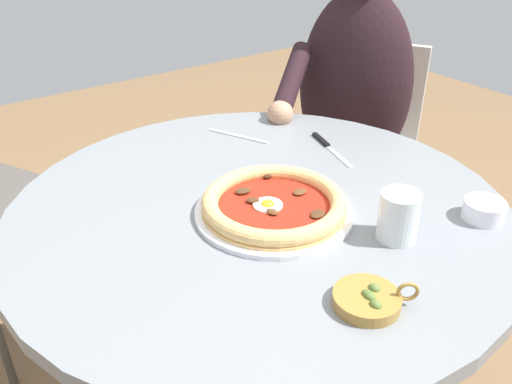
{
  "coord_description": "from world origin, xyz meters",
  "views": [
    {
      "loc": [
        -0.72,
        0.54,
        1.27
      ],
      "look_at": [
        0.03,
        -0.01,
        0.73
      ],
      "focal_mm": 37.55,
      "sensor_mm": 36.0,
      "label": 1
    }
  ],
  "objects_px": {
    "steak_knife": "(326,144)",
    "cafe_chair_diner": "(358,141)",
    "diner_person": "(348,149)",
    "ramekin_capers": "(484,209)",
    "dining_table": "(259,266)",
    "olive_pan": "(368,299)",
    "pizza_on_plate": "(275,205)",
    "fork_utensil": "(238,136)",
    "water_glass": "(398,219)"
  },
  "relations": [
    {
      "from": "dining_table",
      "to": "ramekin_capers",
      "type": "bearing_deg",
      "value": -133.71
    },
    {
      "from": "water_glass",
      "to": "steak_knife",
      "type": "height_order",
      "value": "water_glass"
    },
    {
      "from": "olive_pan",
      "to": "fork_utensil",
      "type": "distance_m",
      "value": 0.65
    },
    {
      "from": "pizza_on_plate",
      "to": "cafe_chair_diner",
      "type": "distance_m",
      "value": 0.91
    },
    {
      "from": "pizza_on_plate",
      "to": "diner_person",
      "type": "relative_size",
      "value": 0.25
    },
    {
      "from": "dining_table",
      "to": "steak_knife",
      "type": "bearing_deg",
      "value": -67.27
    },
    {
      "from": "dining_table",
      "to": "pizza_on_plate",
      "type": "bearing_deg",
      "value": -176.73
    },
    {
      "from": "dining_table",
      "to": "fork_utensil",
      "type": "relative_size",
      "value": 6.29
    },
    {
      "from": "dining_table",
      "to": "ramekin_capers",
      "type": "xyz_separation_m",
      "value": [
        -0.29,
        -0.31,
        0.17
      ]
    },
    {
      "from": "fork_utensil",
      "to": "cafe_chair_diner",
      "type": "distance_m",
      "value": 0.65
    },
    {
      "from": "dining_table",
      "to": "diner_person",
      "type": "distance_m",
      "value": 0.72
    },
    {
      "from": "water_glass",
      "to": "diner_person",
      "type": "relative_size",
      "value": 0.07
    },
    {
      "from": "fork_utensil",
      "to": "ramekin_capers",
      "type": "bearing_deg",
      "value": -165.21
    },
    {
      "from": "pizza_on_plate",
      "to": "diner_person",
      "type": "distance_m",
      "value": 0.77
    },
    {
      "from": "ramekin_capers",
      "to": "cafe_chair_diner",
      "type": "bearing_deg",
      "value": -31.46
    },
    {
      "from": "pizza_on_plate",
      "to": "steak_knife",
      "type": "xyz_separation_m",
      "value": [
        0.17,
        -0.29,
        -0.02
      ]
    },
    {
      "from": "steak_knife",
      "to": "diner_person",
      "type": "relative_size",
      "value": 0.15
    },
    {
      "from": "dining_table",
      "to": "water_glass",
      "type": "height_order",
      "value": "water_glass"
    },
    {
      "from": "steak_knife",
      "to": "water_glass",
      "type": "bearing_deg",
      "value": 155.17
    },
    {
      "from": "ramekin_capers",
      "to": "fork_utensil",
      "type": "xyz_separation_m",
      "value": [
        0.58,
        0.15,
        -0.02
      ]
    },
    {
      "from": "fork_utensil",
      "to": "cafe_chair_diner",
      "type": "xyz_separation_m",
      "value": [
        0.14,
        -0.59,
        -0.22
      ]
    },
    {
      "from": "dining_table",
      "to": "cafe_chair_diner",
      "type": "bearing_deg",
      "value": -60.17
    },
    {
      "from": "dining_table",
      "to": "water_glass",
      "type": "bearing_deg",
      "value": -152.35
    },
    {
      "from": "water_glass",
      "to": "fork_utensil",
      "type": "relative_size",
      "value": 0.58
    },
    {
      "from": "water_glass",
      "to": "dining_table",
      "type": "bearing_deg",
      "value": 27.65
    },
    {
      "from": "steak_knife",
      "to": "ramekin_capers",
      "type": "distance_m",
      "value": 0.41
    },
    {
      "from": "olive_pan",
      "to": "pizza_on_plate",
      "type": "bearing_deg",
      "value": -9.5
    },
    {
      "from": "steak_knife",
      "to": "cafe_chair_diner",
      "type": "distance_m",
      "value": 0.59
    },
    {
      "from": "ramekin_capers",
      "to": "steak_knife",
      "type": "bearing_deg",
      "value": 1.96
    },
    {
      "from": "dining_table",
      "to": "diner_person",
      "type": "bearing_deg",
      "value": -60.05
    },
    {
      "from": "water_glass",
      "to": "pizza_on_plate",
      "type": "bearing_deg",
      "value": 32.61
    },
    {
      "from": "pizza_on_plate",
      "to": "steak_knife",
      "type": "bearing_deg",
      "value": -59.6
    },
    {
      "from": "olive_pan",
      "to": "dining_table",
      "type": "bearing_deg",
      "value": -7.7
    },
    {
      "from": "ramekin_capers",
      "to": "cafe_chair_diner",
      "type": "distance_m",
      "value": 0.88
    },
    {
      "from": "pizza_on_plate",
      "to": "fork_utensil",
      "type": "height_order",
      "value": "pizza_on_plate"
    },
    {
      "from": "pizza_on_plate",
      "to": "olive_pan",
      "type": "distance_m",
      "value": 0.29
    },
    {
      "from": "pizza_on_plate",
      "to": "olive_pan",
      "type": "bearing_deg",
      "value": 170.5
    },
    {
      "from": "olive_pan",
      "to": "cafe_chair_diner",
      "type": "distance_m",
      "value": 1.12
    },
    {
      "from": "dining_table",
      "to": "olive_pan",
      "type": "bearing_deg",
      "value": 172.3
    },
    {
      "from": "olive_pan",
      "to": "water_glass",
      "type": "bearing_deg",
      "value": -61.05
    },
    {
      "from": "pizza_on_plate",
      "to": "ramekin_capers",
      "type": "relative_size",
      "value": 3.92
    },
    {
      "from": "ramekin_capers",
      "to": "fork_utensil",
      "type": "distance_m",
      "value": 0.6
    },
    {
      "from": "diner_person",
      "to": "water_glass",
      "type": "bearing_deg",
      "value": 140.06
    },
    {
      "from": "pizza_on_plate",
      "to": "ramekin_capers",
      "type": "height_order",
      "value": "pizza_on_plate"
    },
    {
      "from": "dining_table",
      "to": "fork_utensil",
      "type": "distance_m",
      "value": 0.36
    },
    {
      "from": "fork_utensil",
      "to": "water_glass",
      "type": "bearing_deg",
      "value": 177.12
    },
    {
      "from": "ramekin_capers",
      "to": "olive_pan",
      "type": "height_order",
      "value": "olive_pan"
    },
    {
      "from": "dining_table",
      "to": "cafe_chair_diner",
      "type": "distance_m",
      "value": 0.86
    },
    {
      "from": "dining_table",
      "to": "diner_person",
      "type": "xyz_separation_m",
      "value": [
        0.36,
        -0.63,
        -0.04
      ]
    },
    {
      "from": "water_glass",
      "to": "fork_utensil",
      "type": "height_order",
      "value": "water_glass"
    }
  ]
}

